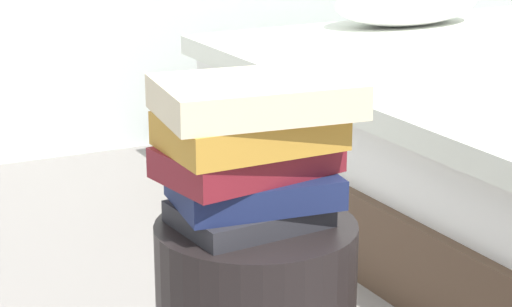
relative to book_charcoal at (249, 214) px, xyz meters
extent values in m
ellipsoid|color=white|center=(1.30, 1.46, 0.07)|extent=(0.57, 0.30, 0.16)
cube|color=#28282D|center=(0.00, 0.00, 0.00)|extent=(0.24, 0.19, 0.03)
cube|color=#19234C|center=(0.01, 0.00, 0.04)|extent=(0.26, 0.19, 0.05)
cube|color=maroon|center=(0.00, 0.01, 0.09)|extent=(0.29, 0.20, 0.05)
cube|color=#B7842D|center=(0.00, -0.01, 0.14)|extent=(0.26, 0.18, 0.05)
cube|color=beige|center=(0.01, 0.00, 0.19)|extent=(0.31, 0.23, 0.05)
camera|label=1|loc=(-0.61, -1.29, 0.53)|focal=68.26mm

